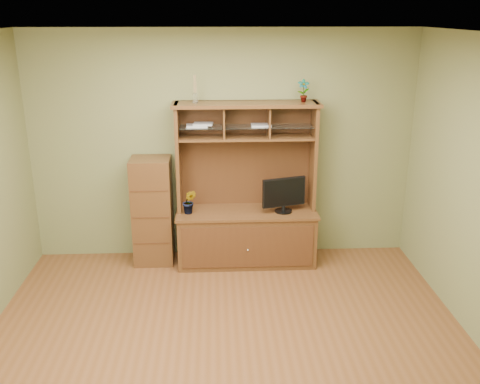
{
  "coord_description": "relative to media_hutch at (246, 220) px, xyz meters",
  "views": [
    {
      "loc": [
        -0.09,
        -4.13,
        2.87
      ],
      "look_at": [
        0.17,
        1.2,
        1.05
      ],
      "focal_mm": 40.0,
      "sensor_mm": 36.0,
      "label": 1
    }
  ],
  "objects": [
    {
      "name": "side_cabinet",
      "position": [
        -1.1,
        0.05,
        0.12
      ],
      "size": [
        0.46,
        0.42,
        1.28
      ],
      "color": "#482914",
      "rests_on": "room"
    },
    {
      "name": "monitor",
      "position": [
        0.43,
        -0.08,
        0.34
      ],
      "size": [
        0.5,
        0.2,
        0.41
      ],
      "rotation": [
        0.0,
        0.0,
        0.29
      ],
      "color": "black",
      "rests_on": "media_hutch"
    },
    {
      "name": "reed_diffuser",
      "position": [
        -0.57,
        0.08,
        1.5
      ],
      "size": [
        0.06,
        0.06,
        0.31
      ],
      "color": "silver",
      "rests_on": "media_hutch"
    },
    {
      "name": "top_plant",
      "position": [
        0.64,
        0.08,
        1.5
      ],
      "size": [
        0.14,
        0.1,
        0.25
      ],
      "primitive_type": "imported",
      "rotation": [
        0.0,
        0.0,
        -0.06
      ],
      "color": "#2E6021",
      "rests_on": "media_hutch"
    },
    {
      "name": "magazines",
      "position": [
        -0.3,
        0.08,
        1.13
      ],
      "size": [
        0.96,
        0.19,
        0.04
      ],
      "color": "silver",
      "rests_on": "media_hutch"
    },
    {
      "name": "orchid_plant",
      "position": [
        -0.66,
        -0.08,
        0.27
      ],
      "size": [
        0.17,
        0.15,
        0.29
      ],
      "primitive_type": "imported",
      "rotation": [
        0.0,
        0.0,
        -0.13
      ],
      "color": "#26581E",
      "rests_on": "media_hutch"
    },
    {
      "name": "media_hutch",
      "position": [
        0.0,
        0.0,
        0.0
      ],
      "size": [
        1.66,
        0.61,
        1.9
      ],
      "color": "#482914",
      "rests_on": "room"
    },
    {
      "name": "room",
      "position": [
        -0.27,
        -1.73,
        0.83
      ],
      "size": [
        4.54,
        4.04,
        2.74
      ],
      "color": "brown",
      "rests_on": "ground"
    }
  ]
}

